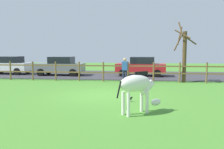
{
  "coord_description": "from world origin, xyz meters",
  "views": [
    {
      "loc": [
        1.89,
        -10.94,
        2.1
      ],
      "look_at": [
        0.33,
        1.12,
        0.88
      ],
      "focal_mm": 37.87,
      "sensor_mm": 36.0,
      "label": 1
    }
  ],
  "objects_px": {
    "zebra": "(137,86)",
    "parked_car_white": "(9,65)",
    "bare_tree": "(184,53)",
    "crow_on_grass": "(130,98)",
    "visitor_near_fence": "(125,69)",
    "parked_car_grey": "(60,66)",
    "parked_car_red": "(141,66)"
  },
  "relations": [
    {
      "from": "bare_tree",
      "to": "visitor_near_fence",
      "type": "xyz_separation_m",
      "value": [
        -3.87,
        -0.6,
        -1.03
      ]
    },
    {
      "from": "bare_tree",
      "to": "parked_car_white",
      "type": "relative_size",
      "value": 0.98
    },
    {
      "from": "zebra",
      "to": "parked_car_red",
      "type": "bearing_deg",
      "value": 89.73
    },
    {
      "from": "bare_tree",
      "to": "parked_car_white",
      "type": "distance_m",
      "value": 14.92
    },
    {
      "from": "parked_car_white",
      "to": "parked_car_red",
      "type": "relative_size",
      "value": 1.0
    },
    {
      "from": "crow_on_grass",
      "to": "parked_car_white",
      "type": "relative_size",
      "value": 0.05
    },
    {
      "from": "parked_car_red",
      "to": "visitor_near_fence",
      "type": "xyz_separation_m",
      "value": [
        -1.05,
        -3.92,
        0.06
      ]
    },
    {
      "from": "zebra",
      "to": "parked_car_white",
      "type": "xyz_separation_m",
      "value": [
        -11.61,
        11.77,
        -0.08
      ]
    },
    {
      "from": "zebra",
      "to": "parked_car_white",
      "type": "height_order",
      "value": "parked_car_white"
    },
    {
      "from": "crow_on_grass",
      "to": "bare_tree",
      "type": "bearing_deg",
      "value": 63.57
    },
    {
      "from": "bare_tree",
      "to": "parked_car_grey",
      "type": "height_order",
      "value": "bare_tree"
    },
    {
      "from": "parked_car_grey",
      "to": "visitor_near_fence",
      "type": "xyz_separation_m",
      "value": [
        5.7,
        -3.57,
        0.06
      ]
    },
    {
      "from": "parked_car_grey",
      "to": "parked_car_white",
      "type": "bearing_deg",
      "value": 174.58
    },
    {
      "from": "bare_tree",
      "to": "crow_on_grass",
      "type": "distance_m",
      "value": 7.44
    },
    {
      "from": "bare_tree",
      "to": "parked_car_grey",
      "type": "distance_m",
      "value": 10.08
    },
    {
      "from": "zebra",
      "to": "parked_car_red",
      "type": "distance_m",
      "value": 11.66
    },
    {
      "from": "zebra",
      "to": "crow_on_grass",
      "type": "xyz_separation_m",
      "value": [
        -0.34,
        1.87,
        -0.8
      ]
    },
    {
      "from": "bare_tree",
      "to": "parked_car_red",
      "type": "height_order",
      "value": "bare_tree"
    },
    {
      "from": "parked_car_white",
      "to": "visitor_near_fence",
      "type": "relative_size",
      "value": 2.49
    },
    {
      "from": "bare_tree",
      "to": "parked_car_white",
      "type": "bearing_deg",
      "value": 166.66
    },
    {
      "from": "parked_car_red",
      "to": "bare_tree",
      "type": "bearing_deg",
      "value": -49.7
    },
    {
      "from": "zebra",
      "to": "parked_car_white",
      "type": "distance_m",
      "value": 16.53
    },
    {
      "from": "zebra",
      "to": "parked_car_grey",
      "type": "distance_m",
      "value": 13.14
    },
    {
      "from": "zebra",
      "to": "visitor_near_fence",
      "type": "relative_size",
      "value": 0.95
    },
    {
      "from": "bare_tree",
      "to": "zebra",
      "type": "distance_m",
      "value": 8.87
    },
    {
      "from": "parked_car_white",
      "to": "visitor_near_fence",
      "type": "xyz_separation_m",
      "value": [
        10.61,
        -4.04,
        0.06
      ]
    },
    {
      "from": "parked_car_grey",
      "to": "zebra",
      "type": "bearing_deg",
      "value": -59.35
    },
    {
      "from": "crow_on_grass",
      "to": "zebra",
      "type": "bearing_deg",
      "value": -79.67
    },
    {
      "from": "crow_on_grass",
      "to": "parked_car_white",
      "type": "distance_m",
      "value": 15.01
    },
    {
      "from": "parked_car_red",
      "to": "parked_car_white",
      "type": "bearing_deg",
      "value": 179.45
    },
    {
      "from": "parked_car_grey",
      "to": "visitor_near_fence",
      "type": "bearing_deg",
      "value": -32.05
    },
    {
      "from": "visitor_near_fence",
      "to": "parked_car_red",
      "type": "bearing_deg",
      "value": 74.98
    }
  ]
}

